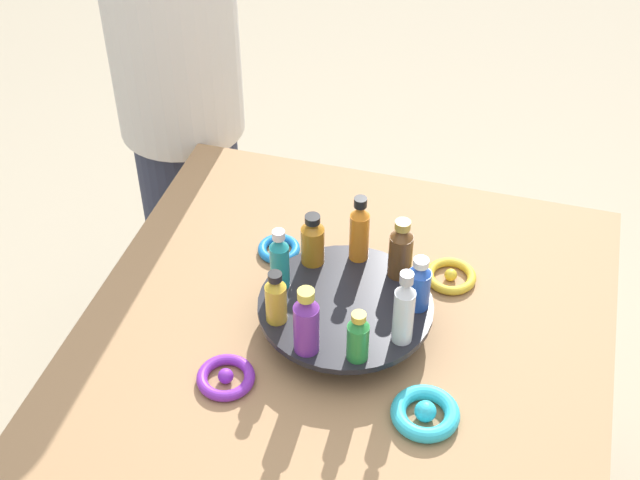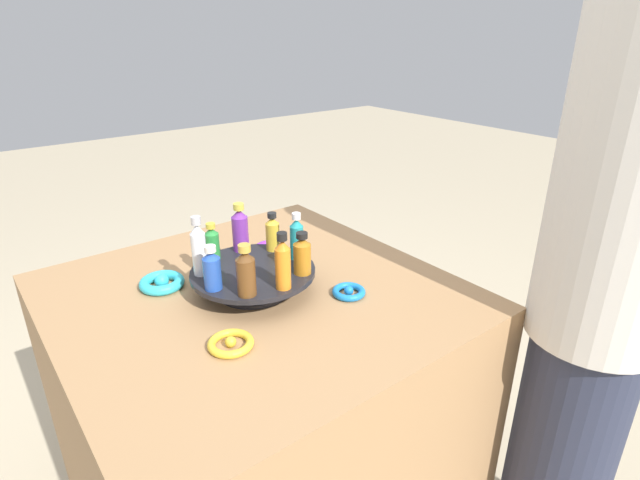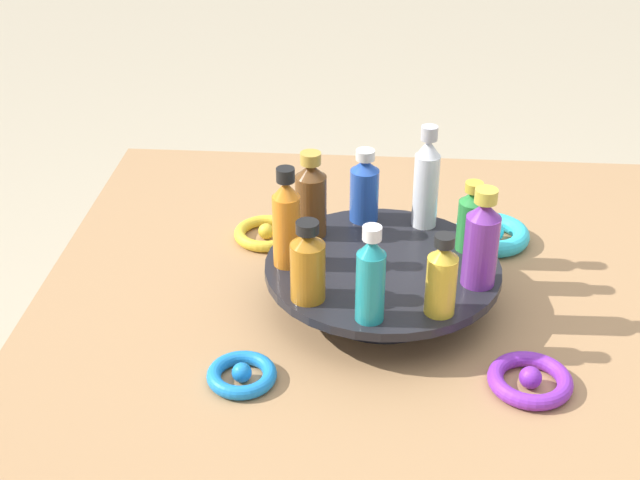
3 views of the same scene
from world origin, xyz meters
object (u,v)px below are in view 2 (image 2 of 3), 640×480
at_px(bottle_brown, 246,272).
at_px(ribbon_bow_gold, 231,343).
at_px(ribbon_bow_purple, 271,248).
at_px(bottle_purple, 240,229).
at_px(bottle_teal, 297,238).
at_px(bottle_amber, 302,255).
at_px(person_figure, 606,276).
at_px(bottle_clear, 199,248).
at_px(ribbon_bow_blue, 349,292).
at_px(display_stand, 253,276).
at_px(ribbon_bow_teal, 162,282).
at_px(bottle_green, 212,243).
at_px(bottle_blue, 212,269).
at_px(bottle_gold, 273,233).
at_px(bottle_orange, 283,263).

bearing_deg(bottle_brown, ribbon_bow_gold, -139.12).
bearing_deg(bottle_brown, ribbon_bow_purple, 49.48).
bearing_deg(bottle_purple, bottle_teal, -56.56).
relative_size(bottle_amber, person_figure, 0.06).
relative_size(bottle_clear, ribbon_bow_blue, 1.79).
xyz_separation_m(display_stand, ribbon_bow_teal, (-0.17, 0.16, -0.03)).
relative_size(ribbon_bow_gold, ribbon_bow_teal, 0.86).
xyz_separation_m(bottle_clear, bottle_amber, (0.20, -0.15, -0.02)).
bearing_deg(bottle_amber, bottle_purple, 103.44).
bearing_deg(ribbon_bow_blue, bottle_green, 129.23).
bearing_deg(ribbon_bow_blue, bottle_clear, 142.90).
bearing_deg(bottle_teal, bottle_green, 143.44).
relative_size(display_stand, bottle_clear, 2.08).
bearing_deg(ribbon_bow_gold, bottle_clear, 77.85).
height_order(display_stand, bottle_amber, bottle_amber).
relative_size(bottle_clear, bottle_teal, 1.20).
distance_m(bottle_green, bottle_amber, 0.24).
bearing_deg(bottle_teal, ribbon_bow_gold, -150.52).
height_order(bottle_green, ribbon_bow_purple, bottle_green).
height_order(bottle_blue, bottle_brown, bottle_brown).
relative_size(bottle_teal, bottle_gold, 1.18).
bearing_deg(bottle_green, bottle_clear, -136.56).
bearing_deg(display_stand, bottle_purple, 73.44).
height_order(bottle_green, bottle_teal, bottle_teal).
bearing_deg(ribbon_bow_gold, ribbon_bow_teal, 92.41).
relative_size(bottle_green, bottle_brown, 0.81).
bearing_deg(bottle_teal, ribbon_bow_purple, 78.84).
xyz_separation_m(bottle_teal, ribbon_bow_teal, (-0.30, 0.17, -0.10)).
distance_m(bottle_amber, person_figure, 0.68).
bearing_deg(ribbon_bow_blue, ribbon_bow_gold, -177.59).
xyz_separation_m(bottle_brown, ribbon_bow_teal, (-0.10, 0.26, -0.10)).
relative_size(bottle_teal, bottle_purple, 0.94).
xyz_separation_m(bottle_amber, ribbon_bow_purple, (0.08, 0.26, -0.10)).
relative_size(display_stand, ribbon_bow_teal, 2.74).
height_order(bottle_clear, ribbon_bow_teal, bottle_clear).
distance_m(bottle_clear, bottle_blue, 0.09).
bearing_deg(person_figure, ribbon_bow_gold, 16.68).
height_order(bottle_gold, bottle_purple, bottle_purple).
height_order(bottle_clear, ribbon_bow_purple, bottle_clear).
bearing_deg(bottle_amber, ribbon_bow_blue, -38.26).
bearing_deg(ribbon_bow_blue, bottle_gold, 107.26).
distance_m(bottle_clear, bottle_teal, 0.24).
distance_m(bottle_orange, bottle_purple, 0.24).
xyz_separation_m(bottle_green, ribbon_bow_gold, (-0.11, -0.29, -0.10)).
bearing_deg(bottle_teal, bottle_clear, 163.44).
distance_m(bottle_brown, ribbon_bow_purple, 0.38).
distance_m(bottle_purple, ribbon_bow_teal, 0.24).
bearing_deg(bottle_teal, bottle_blue, -176.56).
bearing_deg(bottle_amber, bottle_brown, -176.56).
relative_size(bottle_blue, bottle_orange, 0.78).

